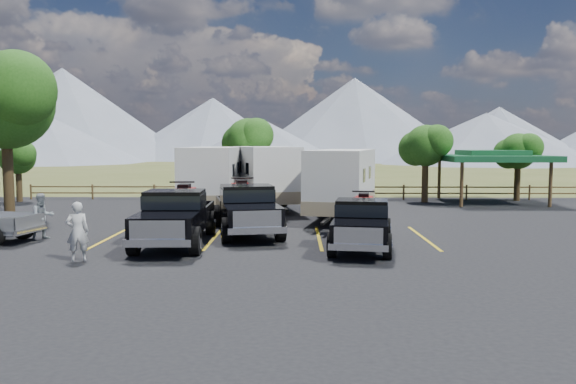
{
  "coord_description": "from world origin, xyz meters",
  "views": [
    {
      "loc": [
        1.13,
        -17.28,
        3.66
      ],
      "look_at": [
        0.79,
        6.21,
        1.6
      ],
      "focal_mm": 35.0,
      "sensor_mm": 36.0,
      "label": 1
    }
  ],
  "objects_px": {
    "pavilion": "(491,157)",
    "person_a": "(77,231)",
    "rig_right": "(362,221)",
    "trailer_left": "(213,178)",
    "rig_center": "(246,207)",
    "trailer_right": "(343,183)",
    "tree_big_nw": "(4,101)",
    "person_b": "(43,216)",
    "rig_left": "(176,215)",
    "trailer_center": "(265,176)"
  },
  "relations": [
    {
      "from": "pavilion",
      "to": "person_a",
      "type": "height_order",
      "value": "pavilion"
    },
    {
      "from": "pavilion",
      "to": "rig_left",
      "type": "relative_size",
      "value": 0.95
    },
    {
      "from": "rig_center",
      "to": "trailer_right",
      "type": "bearing_deg",
      "value": 34.81
    },
    {
      "from": "trailer_right",
      "to": "trailer_center",
      "type": "bearing_deg",
      "value": 145.09
    },
    {
      "from": "trailer_center",
      "to": "person_a",
      "type": "height_order",
      "value": "trailer_center"
    },
    {
      "from": "tree_big_nw",
      "to": "pavilion",
      "type": "bearing_deg",
      "value": 17.34
    },
    {
      "from": "rig_right",
      "to": "person_a",
      "type": "height_order",
      "value": "rig_right"
    },
    {
      "from": "rig_right",
      "to": "person_a",
      "type": "xyz_separation_m",
      "value": [
        -8.99,
        -2.41,
        0.01
      ]
    },
    {
      "from": "rig_right",
      "to": "rig_left",
      "type": "bearing_deg",
      "value": -176.77
    },
    {
      "from": "rig_right",
      "to": "trailer_left",
      "type": "relative_size",
      "value": 0.6
    },
    {
      "from": "trailer_center",
      "to": "person_a",
      "type": "bearing_deg",
      "value": -122.46
    },
    {
      "from": "tree_big_nw",
      "to": "pavilion",
      "type": "height_order",
      "value": "tree_big_nw"
    },
    {
      "from": "rig_right",
      "to": "person_a",
      "type": "bearing_deg",
      "value": -156.13
    },
    {
      "from": "rig_center",
      "to": "person_b",
      "type": "xyz_separation_m",
      "value": [
        -7.53,
        -1.58,
        -0.18
      ]
    },
    {
      "from": "rig_center",
      "to": "trailer_right",
      "type": "xyz_separation_m",
      "value": [
        4.24,
        4.49,
        0.68
      ]
    },
    {
      "from": "trailer_center",
      "to": "rig_center",
      "type": "bearing_deg",
      "value": -105.07
    },
    {
      "from": "rig_center",
      "to": "rig_right",
      "type": "relative_size",
      "value": 1.16
    },
    {
      "from": "rig_left",
      "to": "pavilion",
      "type": "bearing_deg",
      "value": 39.61
    },
    {
      "from": "pavilion",
      "to": "person_a",
      "type": "relative_size",
      "value": 3.38
    },
    {
      "from": "trailer_right",
      "to": "person_b",
      "type": "relative_size",
      "value": 5.49
    },
    {
      "from": "rig_left",
      "to": "person_a",
      "type": "height_order",
      "value": "rig_left"
    },
    {
      "from": "rig_center",
      "to": "rig_right",
      "type": "xyz_separation_m",
      "value": [
        4.3,
        -3.06,
        -0.14
      ]
    },
    {
      "from": "rig_left",
      "to": "rig_right",
      "type": "xyz_separation_m",
      "value": [
        6.59,
        -0.65,
        -0.14
      ]
    },
    {
      "from": "trailer_right",
      "to": "trailer_left",
      "type": "bearing_deg",
      "value": 170.26
    },
    {
      "from": "pavilion",
      "to": "person_b",
      "type": "distance_m",
      "value": 25.38
    },
    {
      "from": "rig_left",
      "to": "trailer_right",
      "type": "distance_m",
      "value": 9.53
    },
    {
      "from": "rig_center",
      "to": "trailer_right",
      "type": "height_order",
      "value": "trailer_right"
    },
    {
      "from": "tree_big_nw",
      "to": "person_a",
      "type": "height_order",
      "value": "tree_big_nw"
    },
    {
      "from": "pavilion",
      "to": "rig_center",
      "type": "bearing_deg",
      "value": -139.37
    },
    {
      "from": "trailer_left",
      "to": "trailer_center",
      "type": "distance_m",
      "value": 3.1
    },
    {
      "from": "pavilion",
      "to": "rig_center",
      "type": "xyz_separation_m",
      "value": [
        -13.88,
        -11.91,
        -1.7
      ]
    },
    {
      "from": "pavilion",
      "to": "rig_center",
      "type": "relative_size",
      "value": 0.91
    },
    {
      "from": "pavilion",
      "to": "trailer_left",
      "type": "height_order",
      "value": "trailer_left"
    },
    {
      "from": "tree_big_nw",
      "to": "rig_right",
      "type": "bearing_deg",
      "value": -23.68
    },
    {
      "from": "rig_right",
      "to": "pavilion",
      "type": "bearing_deg",
      "value": 66.23
    },
    {
      "from": "rig_right",
      "to": "trailer_right",
      "type": "relative_size",
      "value": 0.62
    },
    {
      "from": "rig_left",
      "to": "trailer_left",
      "type": "relative_size",
      "value": 0.67
    },
    {
      "from": "rig_right",
      "to": "person_b",
      "type": "distance_m",
      "value": 11.92
    },
    {
      "from": "trailer_left",
      "to": "person_b",
      "type": "height_order",
      "value": "trailer_left"
    },
    {
      "from": "rig_center",
      "to": "trailer_center",
      "type": "xyz_separation_m",
      "value": [
        0.25,
        8.86,
        0.74
      ]
    },
    {
      "from": "pavilion",
      "to": "person_a",
      "type": "distance_m",
      "value": 25.5
    },
    {
      "from": "tree_big_nw",
      "to": "person_b",
      "type": "relative_size",
      "value": 4.53
    },
    {
      "from": "rig_right",
      "to": "person_a",
      "type": "distance_m",
      "value": 9.3
    },
    {
      "from": "trailer_right",
      "to": "person_a",
      "type": "relative_size",
      "value": 5.17
    },
    {
      "from": "rig_center",
      "to": "trailer_left",
      "type": "height_order",
      "value": "trailer_left"
    },
    {
      "from": "tree_big_nw",
      "to": "rig_left",
      "type": "height_order",
      "value": "tree_big_nw"
    },
    {
      "from": "trailer_right",
      "to": "person_b",
      "type": "height_order",
      "value": "trailer_right"
    },
    {
      "from": "tree_big_nw",
      "to": "rig_center",
      "type": "height_order",
      "value": "tree_big_nw"
    },
    {
      "from": "tree_big_nw",
      "to": "trailer_right",
      "type": "xyz_separation_m",
      "value": [
        15.9,
        0.55,
        -3.83
      ]
    },
    {
      "from": "tree_big_nw",
      "to": "trailer_right",
      "type": "distance_m",
      "value": 16.37
    }
  ]
}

